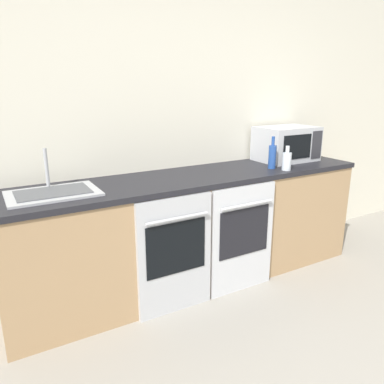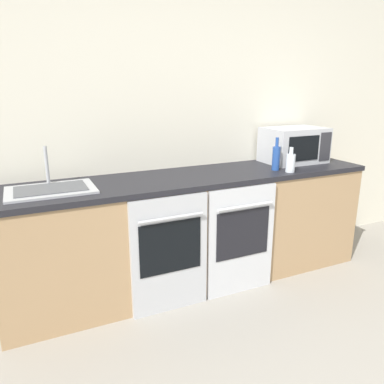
% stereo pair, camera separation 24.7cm
% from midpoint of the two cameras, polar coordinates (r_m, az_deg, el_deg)
% --- Properties ---
extents(wall_back, '(10.00, 0.06, 2.60)m').
position_cam_midpoint_polar(wall_back, '(3.11, 0.13, 11.21)').
color(wall_back, silver).
rests_on(wall_back, ground_plane).
extents(counter_back, '(2.92, 0.64, 0.89)m').
position_cam_midpoint_polar(counter_back, '(3.01, 2.84, -5.67)').
color(counter_back, tan).
rests_on(counter_back, ground_plane).
extents(oven_left, '(0.56, 0.06, 0.85)m').
position_cam_midpoint_polar(oven_left, '(2.62, -0.64, -9.56)').
color(oven_left, '#B7BABF').
rests_on(oven_left, ground_plane).
extents(oven_right, '(0.56, 0.06, 0.85)m').
position_cam_midpoint_polar(oven_right, '(2.88, 10.02, -7.31)').
color(oven_right, silver).
rests_on(oven_right, ground_plane).
extents(microwave, '(0.53, 0.37, 0.31)m').
position_cam_midpoint_polar(microwave, '(3.49, 17.24, 6.85)').
color(microwave, '#B7BABF').
rests_on(microwave, counter_back).
extents(bottle_clear, '(0.07, 0.07, 0.20)m').
position_cam_midpoint_polar(bottle_clear, '(3.09, 17.02, 4.32)').
color(bottle_clear, silver).
rests_on(bottle_clear, counter_back).
extents(bottle_blue, '(0.06, 0.06, 0.27)m').
position_cam_midpoint_polar(bottle_blue, '(3.13, 14.93, 5.10)').
color(bottle_blue, '#234793').
rests_on(bottle_blue, counter_back).
extents(sink, '(0.56, 0.38, 0.27)m').
position_cam_midpoint_polar(sink, '(2.56, -18.19, 0.44)').
color(sink, '#A8AAAF').
rests_on(sink, counter_back).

